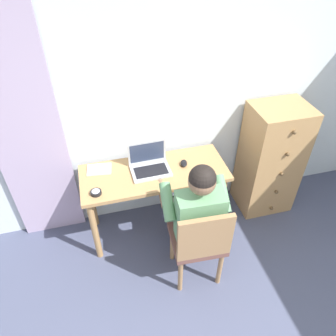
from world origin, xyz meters
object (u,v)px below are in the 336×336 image
desk_clock (96,193)px  chair (200,241)px  laptop (149,164)px  notebook_pad (99,169)px  desk (154,182)px  person_seated (195,209)px  dresser (270,160)px  computer_mouse (184,163)px

desk_clock → chair: bearing=-33.7°
laptop → notebook_pad: (-0.44, 0.10, -0.05)m
desk → chair: bearing=-71.4°
person_seated → dresser: bearing=28.1°
desk → chair: 0.69m
chair → person_seated: bearing=87.1°
laptop → notebook_pad: bearing=167.3°
person_seated → laptop: 0.58m
notebook_pad → desk: bearing=-10.0°
desk_clock → notebook_pad: (0.05, 0.30, -0.01)m
desk → computer_mouse: size_ratio=12.95×
chair → person_seated: person_seated is taller
computer_mouse → notebook_pad: computer_mouse is taller
desk → dresser: dresser is taller
computer_mouse → chair: bearing=-78.8°
desk → dresser: (1.20, 0.06, -0.04)m
person_seated → computer_mouse: 0.49m
person_seated → laptop: bearing=116.7°
person_seated → desk_clock: (-0.74, 0.31, 0.08)m
person_seated → chair: bearing=-92.9°
dresser → laptop: size_ratio=3.40×
laptop → desk_clock: bearing=-157.6°
desk → computer_mouse: bearing=5.1°
dresser → chair: size_ratio=1.33×
desk → notebook_pad: (-0.47, 0.15, 0.13)m
dresser → chair: (-0.98, -0.70, -0.09)m
dresser → chair: bearing=-144.4°
dresser → chair: dresser is taller
person_seated → desk_clock: 0.81m
person_seated → desk_clock: size_ratio=13.39×
desk → laptop: size_ratio=3.74×
computer_mouse → notebook_pad: bearing=-172.6°
laptop → chair: bearing=-70.4°
chair → desk_clock: (-0.73, 0.49, 0.26)m
computer_mouse → desk_clock: (-0.80, -0.18, -0.00)m
desk → desk_clock: 0.56m
desk → computer_mouse: computer_mouse is taller
desk_clock → notebook_pad: size_ratio=0.43×
person_seated → laptop: (-0.26, 0.51, 0.11)m
laptop → person_seated: bearing=-63.3°
chair → laptop: (-0.25, 0.69, 0.30)m
dresser → computer_mouse: size_ratio=11.77×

